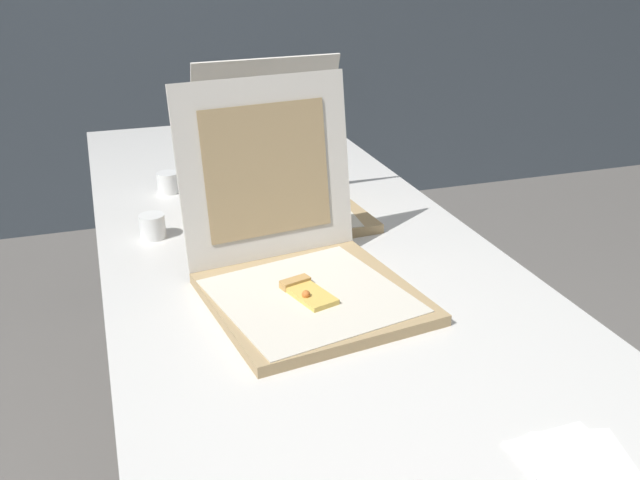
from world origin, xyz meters
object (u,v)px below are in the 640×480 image
pizza_box_front (302,267)px  napkin_pile (578,465)px  pizza_box_middle (278,193)px  cup_white_far (168,183)px  cup_white_mid (152,226)px  table (290,255)px

pizza_box_front → napkin_pile: bearing=-78.6°
pizza_box_middle → cup_white_far: size_ratio=6.83×
pizza_box_front → pizza_box_middle: 0.44m
pizza_box_front → cup_white_far: size_ratio=8.18×
napkin_pile → pizza_box_middle: bearing=97.6°
cup_white_far → napkin_pile: cup_white_far is taller
pizza_box_middle → cup_white_mid: bearing=-174.2°
table → napkin_pile: (0.15, -0.87, 0.05)m
pizza_box_middle → table: bearing=-100.2°
pizza_box_front → pizza_box_middle: bearing=73.0°
napkin_pile → table: bearing=99.9°
cup_white_far → table: bearing=-60.1°
pizza_box_middle → napkin_pile: bearing=-86.7°
cup_white_far → napkin_pile: (0.38, -1.28, -0.02)m
pizza_box_middle → cup_white_far: 0.35m
pizza_box_middle → napkin_pile: 1.04m
cup_white_mid → cup_white_far: bearing=76.4°
cup_white_far → cup_white_mid: 0.32m
pizza_box_front → table: bearing=71.3°
table → cup_white_mid: 0.33m
pizza_box_middle → cup_white_mid: pizza_box_middle is taller
pizza_box_front → napkin_pile: 0.63m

